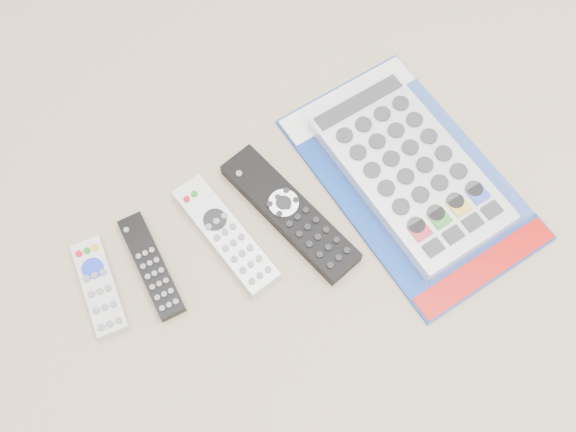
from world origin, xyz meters
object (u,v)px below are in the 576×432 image
jumbo_remote_packaged (410,169)px  remote_small_grey (100,287)px  remote_large_black (290,213)px  remote_silver_dvd (226,235)px  remote_slim_black (151,266)px

jumbo_remote_packaged → remote_small_grey: bearing=169.1°
remote_small_grey → remote_large_black: remote_large_black is taller
remote_silver_dvd → remote_large_black: 0.09m
remote_small_grey → remote_slim_black: (0.07, -0.01, -0.00)m
remote_slim_black → remote_large_black: 0.20m
remote_silver_dvd → remote_small_grey: bearing=166.4°
remote_small_grey → remote_silver_dvd: size_ratio=0.73×
remote_small_grey → remote_slim_black: size_ratio=0.89×
remote_small_grey → jumbo_remote_packaged: 0.45m
remote_small_grey → remote_silver_dvd: same height
remote_small_grey → remote_slim_black: remote_small_grey is taller
remote_slim_black → remote_large_black: size_ratio=0.67×
remote_slim_black → remote_large_black: bearing=-5.2°
remote_slim_black → remote_large_black: remote_large_black is taller
remote_silver_dvd → jumbo_remote_packaged: jumbo_remote_packaged is taller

